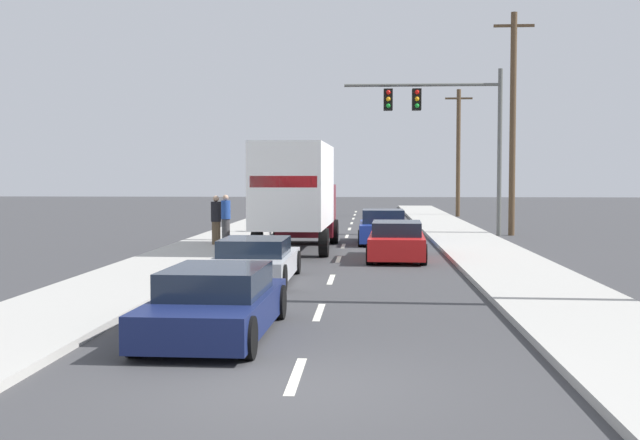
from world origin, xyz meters
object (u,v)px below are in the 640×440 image
Objects in this scene: car_silver at (256,261)px; traffic_signal_mast at (437,115)px; pedestrian_mid_block at (216,220)px; utility_pole_far at (458,151)px; car_navy at (216,304)px; box_truck at (297,192)px; car_red at (397,241)px; pedestrian_near_corner at (226,217)px; utility_pole_mid at (513,121)px; car_blue at (383,228)px.

traffic_signal_mast is (5.91, 16.29, 4.91)m from car_silver.
utility_pole_far is at bearing 64.46° from pedestrian_mid_block.
car_silver is at bearing 92.54° from car_navy.
car_red is (3.46, -2.68, -1.54)m from box_truck.
utility_pole_mid is at bearing 22.93° from pedestrian_near_corner.
car_silver is at bearing -92.00° from box_truck.
utility_pole_mid is (3.41, 0.33, -0.29)m from traffic_signal_mast.
car_navy is 0.45× the size of utility_pole_mid.
utility_pole_far reaches higher than box_truck.
pedestrian_near_corner is 2.02m from pedestrian_mid_block.
car_red is 7.56m from pedestrian_mid_block.
traffic_signal_mast reaches higher than pedestrian_mid_block.
pedestrian_mid_block is (-12.15, -7.16, -4.09)m from utility_pole_mid.
car_silver is 19.61m from utility_pole_mid.
utility_pole_far is at bearing 80.59° from traffic_signal_mast.
car_silver is at bearing -119.27° from utility_pole_mid.
utility_pole_mid reaches higher than traffic_signal_mast.
car_red is at bearing -100.23° from utility_pole_far.
box_truck is 8.61m from car_silver.
box_truck is at bearing -17.81° from pedestrian_mid_block.
utility_pole_far reaches higher than pedestrian_mid_block.
car_navy is at bearing -103.65° from traffic_signal_mast.
box_truck is 15.32m from car_navy.
pedestrian_near_corner is (-6.58, 5.71, 0.47)m from car_red.
car_red is at bearing -86.96° from car_blue.
traffic_signal_mast reaches higher than car_blue.
car_navy is at bearing -111.07° from utility_pole_mid.
car_navy is 2.45× the size of pedestrian_mid_block.
pedestrian_near_corner is at bearing -157.07° from utility_pole_mid.
car_red is at bearing -37.83° from box_truck.
car_red is 0.54× the size of utility_pole_far.
traffic_signal_mast is at bearing -99.41° from utility_pole_far.
car_blue is 6.92m from traffic_signal_mast.
traffic_signal_mast is at bearing 76.35° from car_navy.
pedestrian_near_corner is at bearing -175.29° from car_blue.
utility_pole_far is at bearing 75.40° from car_silver.
pedestrian_mid_block is at bearing 162.19° from box_truck.
utility_pole_far is 4.69× the size of pedestrian_near_corner.
pedestrian_mid_block is (-6.58, 3.69, 0.47)m from car_red.
car_blue reaches higher than car_navy.
car_silver is at bearing -105.91° from car_blue.
pedestrian_near_corner is at bearing 90.01° from pedestrian_mid_block.
box_truck reaches higher than car_silver.
car_navy is at bearing -87.46° from car_silver.
pedestrian_mid_block is at bearing 150.74° from car_red.
car_navy is at bearing -80.27° from pedestrian_near_corner.
utility_pole_far is at bearing 76.13° from car_blue.
car_navy is (0.30, -6.78, 0.02)m from car_silver.
utility_pole_mid is (9.02, 23.41, 4.61)m from car_navy.
pedestrian_mid_block is at bearing -157.94° from car_blue.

